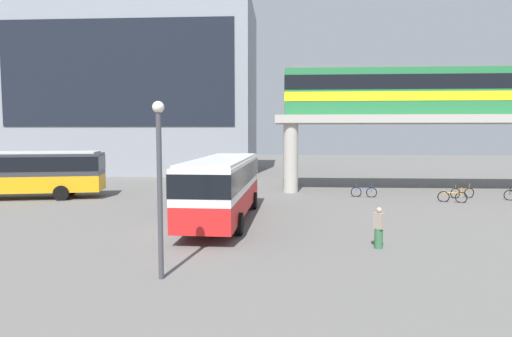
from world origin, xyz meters
TOP-DOWN VIEW (x-y plane):
  - ground_plane at (0.00, 10.00)m, footprint 120.00×120.00m
  - station_building at (-12.37, 31.47)m, footprint 26.64×14.50m
  - elevated_platform at (17.30, 15.97)m, footprint 26.98×6.04m
  - train at (16.40, 15.97)m, footprint 23.79×2.96m
  - bus_main at (1.34, 2.85)m, footprint 3.05×11.12m
  - bus_secondary at (-13.62, 9.35)m, footprint 11.33×4.86m
  - bicycle_blue at (10.09, 11.53)m, footprint 1.78×0.34m
  - bicycle_orange at (15.39, 9.53)m, footprint 1.72×0.62m
  - bicycle_brown at (16.80, 11.48)m, footprint 1.76×0.44m
  - pedestrian_at_kerb at (8.12, -2.14)m, footprint 0.46×0.47m
  - lamp_post at (0.63, -6.13)m, footprint 0.36×0.36m

SIDE VIEW (x-z plane):
  - ground_plane at x=0.00m, z-range 0.00..0.00m
  - bicycle_blue at x=10.09m, z-range -0.16..0.88m
  - bicycle_orange at x=15.39m, z-range -0.16..0.88m
  - bicycle_brown at x=16.80m, z-range -0.16..0.88m
  - pedestrian_at_kerb at x=8.12m, z-range -0.05..1.57m
  - bus_main at x=1.34m, z-range 0.38..3.60m
  - bus_secondary at x=-13.62m, z-range 0.38..3.60m
  - lamp_post at x=0.63m, z-range 0.55..6.00m
  - elevated_platform at x=17.30m, z-range 2.01..7.84m
  - train at x=16.40m, z-range 5.88..9.72m
  - station_building at x=-12.37m, z-range 0.00..19.12m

